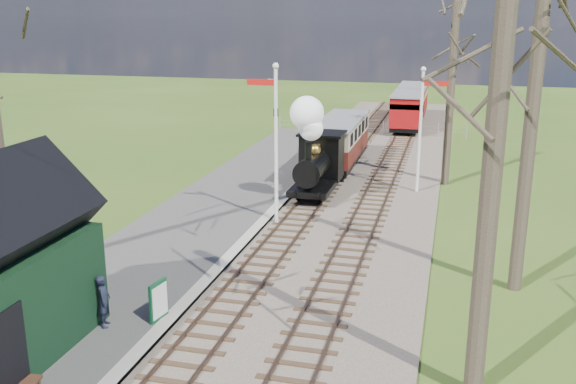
# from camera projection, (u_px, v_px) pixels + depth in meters

# --- Properties ---
(distant_hills) EXTENTS (114.40, 48.00, 22.02)m
(distant_hills) POSITION_uv_depth(u_px,v_px,m) (407.00, 230.00, 73.93)
(distant_hills) COLOR #385B23
(distant_hills) RESTS_ON ground
(ballast_bed) EXTENTS (8.00, 60.00, 0.10)m
(ballast_bed) POSITION_uv_depth(u_px,v_px,m) (352.00, 188.00, 30.07)
(ballast_bed) COLOR brown
(ballast_bed) RESTS_ON ground
(track_near) EXTENTS (1.60, 60.00, 0.15)m
(track_near) POSITION_uv_depth(u_px,v_px,m) (325.00, 185.00, 30.37)
(track_near) COLOR brown
(track_near) RESTS_ON ground
(track_far) EXTENTS (1.60, 60.00, 0.15)m
(track_far) POSITION_uv_depth(u_px,v_px,m) (380.00, 189.00, 29.74)
(track_far) COLOR brown
(track_far) RESTS_ON ground
(platform) EXTENTS (5.00, 44.00, 0.20)m
(platform) POSITION_uv_depth(u_px,v_px,m) (189.00, 233.00, 23.76)
(platform) COLOR #474442
(platform) RESTS_ON ground
(coping_strip) EXTENTS (0.40, 44.00, 0.21)m
(coping_strip) POSITION_uv_depth(u_px,v_px,m) (248.00, 238.00, 23.21)
(coping_strip) COLOR #B2AD9E
(coping_strip) RESTS_ON ground
(semaphore_near) EXTENTS (1.22, 0.24, 6.22)m
(semaphore_near) POSITION_uv_depth(u_px,v_px,m) (274.00, 133.00, 24.02)
(semaphore_near) COLOR silver
(semaphore_near) RESTS_ON ground
(semaphore_far) EXTENTS (1.22, 0.24, 5.72)m
(semaphore_far) POSITION_uv_depth(u_px,v_px,m) (422.00, 121.00, 28.44)
(semaphore_far) COLOR silver
(semaphore_far) RESTS_ON ground
(bare_trees) EXTENTS (15.51, 22.39, 12.00)m
(bare_trees) POSITION_uv_depth(u_px,v_px,m) (289.00, 117.00, 17.58)
(bare_trees) COLOR #382D23
(bare_trees) RESTS_ON ground
(fence_line) EXTENTS (12.60, 0.08, 1.00)m
(fence_line) POSITION_uv_depth(u_px,v_px,m) (370.00, 127.00, 43.23)
(fence_line) COLOR slate
(fence_line) RESTS_ON ground
(locomotive) EXTENTS (1.81, 4.23, 4.53)m
(locomotive) POSITION_uv_depth(u_px,v_px,m) (316.00, 153.00, 27.95)
(locomotive) COLOR black
(locomotive) RESTS_ON ground
(coach) EXTENTS (2.11, 7.25, 2.22)m
(coach) POSITION_uv_depth(u_px,v_px,m) (340.00, 140.00, 33.76)
(coach) COLOR black
(coach) RESTS_ON ground
(red_carriage_a) EXTENTS (2.07, 5.13, 2.18)m
(red_carriage_a) POSITION_uv_depth(u_px,v_px,m) (407.00, 111.00, 43.97)
(red_carriage_a) COLOR black
(red_carriage_a) RESTS_ON ground
(red_carriage_b) EXTENTS (2.07, 5.13, 2.18)m
(red_carriage_b) POSITION_uv_depth(u_px,v_px,m) (413.00, 100.00, 49.09)
(red_carriage_b) COLOR black
(red_carriage_b) RESTS_ON ground
(sign_board) EXTENTS (0.21, 0.73, 1.06)m
(sign_board) POSITION_uv_depth(u_px,v_px,m) (159.00, 301.00, 16.71)
(sign_board) COLOR #0E4324
(sign_board) RESTS_ON platform
(person) EXTENTS (0.49, 0.59, 1.39)m
(person) POSITION_uv_depth(u_px,v_px,m) (104.00, 301.00, 16.31)
(person) COLOR black
(person) RESTS_ON platform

